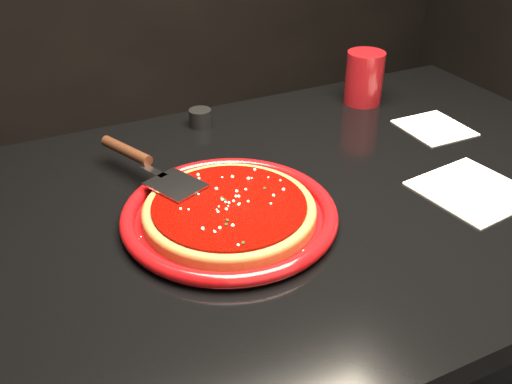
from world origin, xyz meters
The scene contains 12 objects.
table centered at (0.00, 0.00, 0.38)m, with size 1.20×0.80×0.75m, color black.
plate centered at (-0.16, -0.02, 0.76)m, with size 0.33×0.33×0.02m, color maroon.
pizza_crust centered at (-0.16, -0.02, 0.77)m, with size 0.27×0.27×0.01m, color brown.
pizza_crust_rim centered at (-0.16, -0.02, 0.77)m, with size 0.27×0.27×0.02m, color brown.
pizza_sauce centered at (-0.16, -0.02, 0.78)m, with size 0.24×0.24×0.01m, color #660300.
parmesan_dusting centered at (-0.16, -0.02, 0.78)m, with size 0.23×0.23×0.01m, color #EEE6BD, non-canonical shape.
basil_flecks centered at (-0.16, -0.02, 0.78)m, with size 0.21×0.21×0.00m, color black, non-canonical shape.
pizza_server centered at (-0.24, 0.13, 0.79)m, with size 0.08×0.29×0.02m, color silver, non-canonical shape.
cup centered at (0.29, 0.28, 0.81)m, with size 0.08×0.08×0.11m, color maroon.
napkin_a centered at (0.24, -0.12, 0.75)m, with size 0.16×0.16×0.00m, color white.
napkin_b centered at (0.35, 0.10, 0.75)m, with size 0.12×0.13×0.00m, color white.
ramekin centered at (-0.08, 0.32, 0.77)m, with size 0.05×0.05×0.04m, color black.
Camera 1 is at (-0.44, -0.69, 1.26)m, focal length 40.00 mm.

